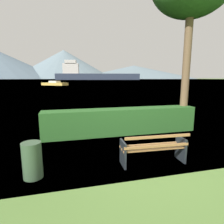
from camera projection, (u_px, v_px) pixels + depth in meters
The scene contains 9 objects.
ground_plane at pixel (152, 162), 5.14m from camera, with size 1400.00×1400.00×0.00m, color #567A38.
water_surface at pixel (65, 79), 300.10m from camera, with size 620.00×620.00×0.00m, color slate.
park_bench at pixel (154, 149), 5.01m from camera, with size 1.77×0.65×0.87m.
hedge_row at pixel (122, 121), 7.74m from camera, with size 6.34×0.77×1.05m, color #285B23.
trash_bin at pixel (32, 160), 4.30m from camera, with size 0.44×0.44×0.85m, color #385138.
cargo_ship_large at pixel (92, 74), 235.31m from camera, with size 105.08×29.71×23.75m.
fishing_boat_near at pixel (115, 79), 256.60m from camera, with size 5.20×4.09×2.04m.
tender_far at pixel (55, 84), 58.57m from camera, with size 8.32×7.52×1.42m.
distant_hills at pixel (53, 66), 526.62m from camera, with size 756.92×370.95×82.25m.
Camera 1 is at (-2.25, -4.40, 2.29)m, focal length 30.04 mm.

